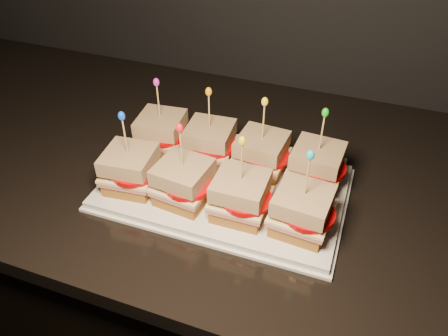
% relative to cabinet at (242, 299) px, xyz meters
% --- Properties ---
extents(cabinet, '(2.60, 0.70, 0.84)m').
position_rel_cabinet_xyz_m(cabinet, '(0.00, 0.00, 0.00)').
color(cabinet, black).
rests_on(cabinet, ground).
extents(granite_slab, '(2.64, 0.74, 0.03)m').
position_rel_cabinet_xyz_m(granite_slab, '(0.00, 0.00, 0.44)').
color(granite_slab, black).
rests_on(granite_slab, cabinet).
extents(platter, '(0.44, 0.27, 0.02)m').
position_rel_cabinet_xyz_m(platter, '(-0.02, -0.09, 0.46)').
color(platter, white).
rests_on(platter, granite_slab).
extents(platter_rim, '(0.45, 0.28, 0.01)m').
position_rel_cabinet_xyz_m(platter_rim, '(-0.02, -0.09, 0.46)').
color(platter_rim, white).
rests_on(platter_rim, granite_slab).
extents(sandwich_0_bread_bot, '(0.09, 0.09, 0.02)m').
position_rel_cabinet_xyz_m(sandwich_0_bread_bot, '(-0.18, -0.03, 0.48)').
color(sandwich_0_bread_bot, brown).
rests_on(sandwich_0_bread_bot, platter).
extents(sandwich_0_ham, '(0.10, 0.10, 0.01)m').
position_rel_cabinet_xyz_m(sandwich_0_ham, '(-0.18, -0.03, 0.50)').
color(sandwich_0_ham, '#BD6E63').
rests_on(sandwich_0_ham, sandwich_0_bread_bot).
extents(sandwich_0_cheese, '(0.10, 0.10, 0.01)m').
position_rel_cabinet_xyz_m(sandwich_0_cheese, '(-0.18, -0.03, 0.51)').
color(sandwich_0_cheese, '#FFE5A1').
rests_on(sandwich_0_cheese, sandwich_0_ham).
extents(sandwich_0_tomato, '(0.08, 0.08, 0.01)m').
position_rel_cabinet_xyz_m(sandwich_0_tomato, '(-0.16, -0.03, 0.51)').
color(sandwich_0_tomato, '#BD0406').
rests_on(sandwich_0_tomato, sandwich_0_cheese).
extents(sandwich_0_bread_top, '(0.09, 0.09, 0.03)m').
position_rel_cabinet_xyz_m(sandwich_0_bread_top, '(-0.18, -0.03, 0.53)').
color(sandwich_0_bread_top, brown).
rests_on(sandwich_0_bread_top, sandwich_0_tomato).
extents(sandwich_0_pick, '(0.00, 0.00, 0.09)m').
position_rel_cabinet_xyz_m(sandwich_0_pick, '(-0.18, -0.03, 0.58)').
color(sandwich_0_pick, tan).
rests_on(sandwich_0_pick, sandwich_0_bread_top).
extents(sandwich_0_frill, '(0.01, 0.01, 0.02)m').
position_rel_cabinet_xyz_m(sandwich_0_frill, '(-0.18, -0.03, 0.62)').
color(sandwich_0_frill, '#CB21AA').
rests_on(sandwich_0_frill, sandwich_0_pick).
extents(sandwich_1_bread_bot, '(0.09, 0.09, 0.02)m').
position_rel_cabinet_xyz_m(sandwich_1_bread_bot, '(-0.07, -0.03, 0.48)').
color(sandwich_1_bread_bot, brown).
rests_on(sandwich_1_bread_bot, platter).
extents(sandwich_1_ham, '(0.10, 0.10, 0.01)m').
position_rel_cabinet_xyz_m(sandwich_1_ham, '(-0.07, -0.03, 0.50)').
color(sandwich_1_ham, '#BD6E63').
rests_on(sandwich_1_ham, sandwich_1_bread_bot).
extents(sandwich_1_cheese, '(0.10, 0.10, 0.01)m').
position_rel_cabinet_xyz_m(sandwich_1_cheese, '(-0.07, -0.03, 0.51)').
color(sandwich_1_cheese, '#FFE5A1').
rests_on(sandwich_1_cheese, sandwich_1_ham).
extents(sandwich_1_tomato, '(0.08, 0.08, 0.01)m').
position_rel_cabinet_xyz_m(sandwich_1_tomato, '(-0.06, -0.03, 0.51)').
color(sandwich_1_tomato, '#BD0406').
rests_on(sandwich_1_tomato, sandwich_1_cheese).
extents(sandwich_1_bread_top, '(0.09, 0.09, 0.03)m').
position_rel_cabinet_xyz_m(sandwich_1_bread_top, '(-0.07, -0.03, 0.53)').
color(sandwich_1_bread_top, brown).
rests_on(sandwich_1_bread_top, sandwich_1_tomato).
extents(sandwich_1_pick, '(0.00, 0.00, 0.09)m').
position_rel_cabinet_xyz_m(sandwich_1_pick, '(-0.07, -0.03, 0.58)').
color(sandwich_1_pick, tan).
rests_on(sandwich_1_pick, sandwich_1_bread_top).
extents(sandwich_1_frill, '(0.01, 0.01, 0.02)m').
position_rel_cabinet_xyz_m(sandwich_1_frill, '(-0.07, -0.03, 0.62)').
color(sandwich_1_frill, '#FD9402').
rests_on(sandwich_1_frill, sandwich_1_pick).
extents(sandwich_2_bread_bot, '(0.09, 0.09, 0.02)m').
position_rel_cabinet_xyz_m(sandwich_2_bread_bot, '(0.03, -0.03, 0.48)').
color(sandwich_2_bread_bot, brown).
rests_on(sandwich_2_bread_bot, platter).
extents(sandwich_2_ham, '(0.10, 0.10, 0.01)m').
position_rel_cabinet_xyz_m(sandwich_2_ham, '(0.03, -0.03, 0.50)').
color(sandwich_2_ham, '#BD6E63').
rests_on(sandwich_2_ham, sandwich_2_bread_bot).
extents(sandwich_2_cheese, '(0.10, 0.10, 0.01)m').
position_rel_cabinet_xyz_m(sandwich_2_cheese, '(0.03, -0.03, 0.51)').
color(sandwich_2_cheese, '#FFE5A1').
rests_on(sandwich_2_cheese, sandwich_2_ham).
extents(sandwich_2_tomato, '(0.08, 0.08, 0.01)m').
position_rel_cabinet_xyz_m(sandwich_2_tomato, '(0.04, -0.03, 0.51)').
color(sandwich_2_tomato, '#BD0406').
rests_on(sandwich_2_tomato, sandwich_2_cheese).
extents(sandwich_2_bread_top, '(0.09, 0.09, 0.03)m').
position_rel_cabinet_xyz_m(sandwich_2_bread_top, '(0.03, -0.03, 0.53)').
color(sandwich_2_bread_top, brown).
rests_on(sandwich_2_bread_top, sandwich_2_tomato).
extents(sandwich_2_pick, '(0.00, 0.00, 0.09)m').
position_rel_cabinet_xyz_m(sandwich_2_pick, '(0.03, -0.03, 0.58)').
color(sandwich_2_pick, tan).
rests_on(sandwich_2_pick, sandwich_2_bread_top).
extents(sandwich_2_frill, '(0.01, 0.01, 0.02)m').
position_rel_cabinet_xyz_m(sandwich_2_frill, '(0.03, -0.03, 0.62)').
color(sandwich_2_frill, yellow).
rests_on(sandwich_2_frill, sandwich_2_pick).
extents(sandwich_3_bread_bot, '(0.09, 0.09, 0.02)m').
position_rel_cabinet_xyz_m(sandwich_3_bread_bot, '(0.14, -0.03, 0.48)').
color(sandwich_3_bread_bot, brown).
rests_on(sandwich_3_bread_bot, platter).
extents(sandwich_3_ham, '(0.10, 0.10, 0.01)m').
position_rel_cabinet_xyz_m(sandwich_3_ham, '(0.14, -0.03, 0.50)').
color(sandwich_3_ham, '#BD6E63').
rests_on(sandwich_3_ham, sandwich_3_bread_bot).
extents(sandwich_3_cheese, '(0.10, 0.10, 0.01)m').
position_rel_cabinet_xyz_m(sandwich_3_cheese, '(0.14, -0.03, 0.51)').
color(sandwich_3_cheese, '#FFE5A1').
rests_on(sandwich_3_cheese, sandwich_3_ham).
extents(sandwich_3_tomato, '(0.08, 0.08, 0.01)m').
position_rel_cabinet_xyz_m(sandwich_3_tomato, '(0.15, -0.03, 0.51)').
color(sandwich_3_tomato, '#BD0406').
rests_on(sandwich_3_tomato, sandwich_3_cheese).
extents(sandwich_3_bread_top, '(0.09, 0.09, 0.03)m').
position_rel_cabinet_xyz_m(sandwich_3_bread_top, '(0.14, -0.03, 0.53)').
color(sandwich_3_bread_top, brown).
rests_on(sandwich_3_bread_top, sandwich_3_tomato).
extents(sandwich_3_pick, '(0.00, 0.00, 0.09)m').
position_rel_cabinet_xyz_m(sandwich_3_pick, '(0.14, -0.03, 0.58)').
color(sandwich_3_pick, tan).
rests_on(sandwich_3_pick, sandwich_3_bread_top).
extents(sandwich_3_frill, '(0.01, 0.01, 0.02)m').
position_rel_cabinet_xyz_m(sandwich_3_frill, '(0.14, -0.03, 0.62)').
color(sandwich_3_frill, green).
rests_on(sandwich_3_frill, sandwich_3_pick).
extents(sandwich_4_bread_bot, '(0.09, 0.09, 0.02)m').
position_rel_cabinet_xyz_m(sandwich_4_bread_bot, '(-0.18, -0.15, 0.48)').
color(sandwich_4_bread_bot, brown).
rests_on(sandwich_4_bread_bot, platter).
extents(sandwich_4_ham, '(0.10, 0.10, 0.01)m').
position_rel_cabinet_xyz_m(sandwich_4_ham, '(-0.18, -0.15, 0.50)').
color(sandwich_4_ham, '#BD6E63').
rests_on(sandwich_4_ham, sandwich_4_bread_bot).
extents(sandwich_4_cheese, '(0.10, 0.10, 0.01)m').
position_rel_cabinet_xyz_m(sandwich_4_cheese, '(-0.18, -0.15, 0.51)').
color(sandwich_4_cheese, '#FFE5A1').
rests_on(sandwich_4_cheese, sandwich_4_ham).
extents(sandwich_4_tomato, '(0.08, 0.08, 0.01)m').
position_rel_cabinet_xyz_m(sandwich_4_tomato, '(-0.16, -0.16, 0.51)').
color(sandwich_4_tomato, '#BD0406').
rests_on(sandwich_4_tomato, sandwich_4_cheese).
extents(sandwich_4_bread_top, '(0.09, 0.09, 0.03)m').
position_rel_cabinet_xyz_m(sandwich_4_bread_top, '(-0.18, -0.15, 0.53)').
color(sandwich_4_bread_top, brown).
rests_on(sandwich_4_bread_top, sandwich_4_tomato).
extents(sandwich_4_pick, '(0.00, 0.00, 0.09)m').
position_rel_cabinet_xyz_m(sandwich_4_pick, '(-0.18, -0.15, 0.58)').
color(sandwich_4_pick, tan).
rests_on(sandwich_4_pick, sandwich_4_bread_top).
extents(sandwich_4_frill, '(0.01, 0.01, 0.02)m').
position_rel_cabinet_xyz_m(sandwich_4_frill, '(-0.18, -0.15, 0.62)').
color(sandwich_4_frill, blue).
rests_on(sandwich_4_frill, sandwich_4_pick).
extents(sandwich_5_bread_bot, '(0.09, 0.09, 0.02)m').
position_rel_cabinet_xyz_m(sandwich_5_bread_bot, '(-0.07, -0.15, 0.48)').
color(sandwich_5_bread_bot, brown).
rests_on(sandwich_5_bread_bot, platter).
extents(sandwich_5_ham, '(0.10, 0.10, 0.01)m').
position_rel_cabinet_xyz_m(sandwich_5_ham, '(-0.07, -0.15, 0.50)').
color(sandwich_5_ham, '#BD6E63').
rests_on(sandwich_5_ham, sandwich_5_bread_bot).
extents(sandwich_5_cheese, '(0.10, 0.10, 0.01)m').
position_rel_cabinet_xyz_m(sandwich_5_cheese, '(-0.07, -0.15, 0.51)').
color(sandwich_5_cheese, '#FFE5A1').
rests_on(sandwich_5_cheese, sandwich_5_ham).
extents(sandwich_5_tomato, '(0.08, 0.08, 0.01)m').
position_rel_cabinet_xyz_m(sandwich_5_tomato, '(-0.06, -0.16, 0.51)').
color(sandwich_5_tomato, '#BD0406').
rests_on(sandwich_5_tomato, sandwich_5_cheese).
extents(sandwich_5_bread_top, '(0.10, 0.10, 0.03)m').
position_rel_cabinet_xyz_m(sandwich_5_bread_top, '(-0.07, -0.15, 0.53)').
color(sandwich_5_bread_top, brown).
rests_on(sandwich_5_bread_top, sandwich_5_tomato).
extents(sandwich_5_pick, '(0.00, 0.00, 0.09)m').
position_rel_cabinet_xyz_m(sandwich_5_pick, '(-0.07, -0.15, 0.58)').
color(sandwich_5_pick, tan).
rests_on(sandwich_5_pick, sandwich_5_bread_top).
extents(sandwich_5_frill, '(0.01, 0.01, 0.02)m').
position_rel_cabinet_xyz_m(sandwich_5_frill, '(-0.07, -0.15, 0.62)').
color(sandwich_5_frill, red).
rests_on(sandwich_5_frill, sandwich_5_pick).
extents(sandwich_6_bread_bot, '(0.09, 0.09, 0.02)m').
position_rel_cabinet_xyz_m(sandwich_6_bread_bot, '(0.03, -0.15, 0.48)').
color(sandwich_6_bread_bot, brown).
rests_on(sandwich_6_bread_bot, platter).
extents(sandwich_6_ham, '(0.09, 0.09, 0.01)m').
position_rel_cabinet_xyz_m(sandwich_6_ham, '(0.03, -0.15, 0.50)').
color(sandwich_6_ham, '#BD6E63').
rests_on(sandwich_6_ham, sandwich_6_bread_bot).
extents(sandwich_6_cheese, '(0.10, 0.09, 0.01)m').
position_rel_cabinet_xyz_m(sandwich_6_cheese, '(0.03, -0.15, 0.51)').
color(sandwich_6_cheese, '#FFE5A1').
rests_on(sandwich_6_cheese, sandwich_6_ham).
extents(sandwich_6_tomato, '(0.08, 0.08, 0.01)m').
position_rel_cabinet_xyz_m(sandwich_6_tomato, '(0.04, -0.16, 0.51)').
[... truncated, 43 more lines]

